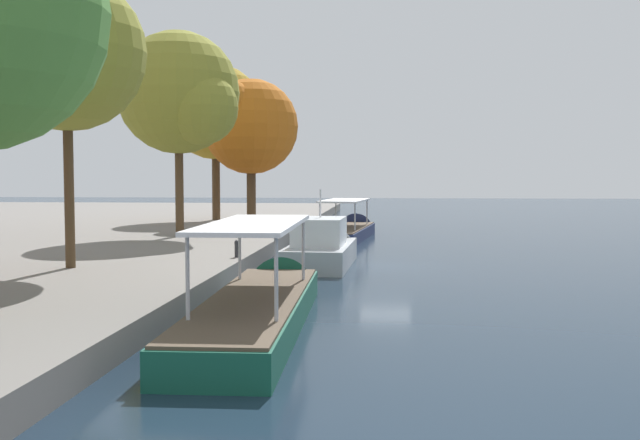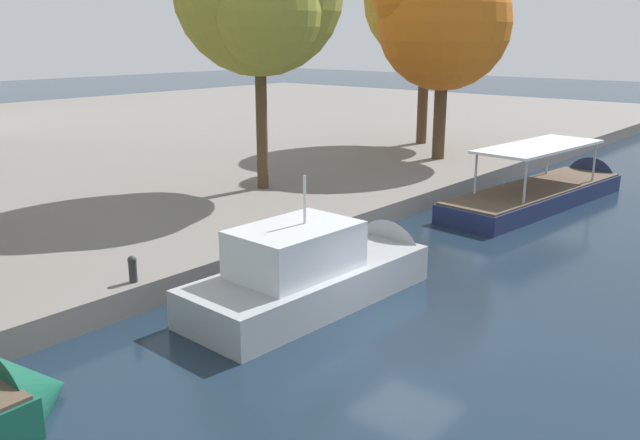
% 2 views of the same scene
% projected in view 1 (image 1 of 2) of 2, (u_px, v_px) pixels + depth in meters
% --- Properties ---
extents(ground_plane, '(220.00, 220.00, 0.00)m').
position_uv_depth(ground_plane, '(386.00, 266.00, 35.60)').
color(ground_plane, '#192838').
extents(tour_boat_0, '(13.89, 2.98, 4.12)m').
position_uv_depth(tour_boat_0, '(260.00, 311.00, 21.80)').
color(tour_boat_0, '#14513D').
rests_on(tour_boat_0, ground_plane).
extents(motor_yacht_1, '(8.89, 3.18, 4.83)m').
position_uv_depth(motor_yacht_1, '(322.00, 252.00, 36.07)').
color(motor_yacht_1, '#9EA3A8').
rests_on(motor_yacht_1, ground_plane).
extents(tour_boat_2, '(12.99, 4.03, 3.89)m').
position_uv_depth(tour_boat_2, '(347.00, 233.00, 51.78)').
color(tour_boat_2, navy).
rests_on(tour_boat_2, ground_plane).
extents(mooring_bollard_0, '(0.25, 0.25, 0.77)m').
position_uv_depth(mooring_bollard_0, '(237.00, 248.00, 32.19)').
color(mooring_bollard_0, '#2D2D33').
rests_on(mooring_bollard_0, dock_promenade).
extents(tree_1, '(7.31, 7.51, 12.24)m').
position_uv_depth(tree_1, '(180.00, 98.00, 43.06)').
color(tree_1, '#4C3823').
rests_on(tree_1, dock_promenade).
extents(tree_2, '(6.40, 6.15, 11.51)m').
position_uv_depth(tree_2, '(61.00, 54.00, 28.23)').
color(tree_2, '#4C3823').
rests_on(tree_2, dock_promenade).
extents(tree_3, '(7.22, 7.20, 10.96)m').
position_uv_depth(tree_3, '(250.00, 123.00, 54.47)').
color(tree_3, '#4C3823').
rests_on(tree_3, dock_promenade).
extents(tree_4, '(8.54, 7.79, 12.76)m').
position_uv_depth(tree_4, '(218.00, 114.00, 59.42)').
color(tree_4, '#4C3823').
rests_on(tree_4, dock_promenade).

